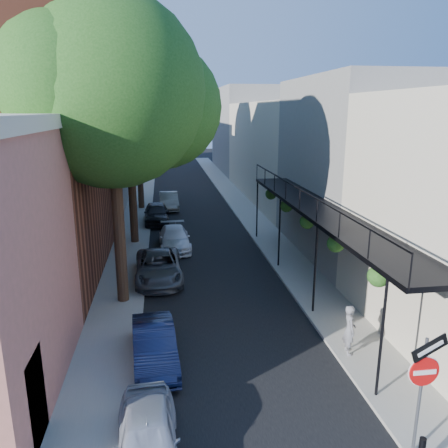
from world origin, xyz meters
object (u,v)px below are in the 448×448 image
object	(u,v)px
oak_near	(124,96)
oak_mid	(136,116)
parked_car_b	(154,346)
pedestrian	(349,330)
parked_car_f	(169,201)
parked_car_a	(148,437)
parked_car_e	(157,213)
oak_far	(143,98)
parked_car_c	(159,267)
sign_post	(424,376)
parked_car_d	(175,238)

from	to	relation	value
oak_near	oak_mid	world-z (taller)	oak_near
parked_car_b	pedestrian	xyz separation A→B (m)	(5.91, -0.45, 0.32)
oak_mid	parked_car_f	size ratio (longest dim) A/B	2.64
parked_car_a	parked_car_f	xyz separation A→B (m)	(0.90, 24.99, 0.06)
oak_mid	parked_car_e	size ratio (longest dim) A/B	2.55
oak_near	parked_car_a	size ratio (longest dim) A/B	3.40
oak_mid	oak_far	world-z (taller)	oak_far
parked_car_c	parked_car_f	world-z (taller)	parked_car_f
parked_car_e	sign_post	bearing A→B (deg)	-76.52
parked_car_d	parked_car_e	xyz separation A→B (m)	(-1.03, 5.76, 0.10)
parked_car_c	parked_car_f	bearing A→B (deg)	85.67
parked_car_c	parked_car_e	xyz separation A→B (m)	(-0.19, 10.25, 0.07)
oak_mid	parked_car_d	xyz separation A→B (m)	(1.85, -1.51, -6.48)
parked_car_c	parked_car_f	size ratio (longest dim) A/B	1.14
sign_post	parked_car_f	distance (m)	26.23
sign_post	parked_car_a	bearing A→B (deg)	172.60
parked_car_d	parked_car_f	distance (m)	9.99
parked_car_e	oak_far	bearing A→B (deg)	97.45
parked_car_c	parked_car_d	bearing A→B (deg)	77.92
oak_near	sign_post	bearing A→B (deg)	-54.91
parked_car_b	pedestrian	distance (m)	5.94
sign_post	oak_near	distance (m)	12.77
parked_car_e	pedestrian	bearing A→B (deg)	-72.51
oak_near	parked_car_f	distance (m)	18.05
parked_car_b	parked_car_a	bearing A→B (deg)	-95.82
parked_car_e	parked_car_f	xyz separation A→B (m)	(0.90, 4.23, -0.05)
sign_post	parked_car_b	world-z (taller)	sign_post
oak_far	parked_car_e	bearing A→B (deg)	-81.04
sign_post	oak_mid	distance (m)	19.14
parked_car_a	parked_car_d	bearing A→B (deg)	83.55
oak_mid	parked_car_c	bearing A→B (deg)	-80.47
sign_post	oak_far	size ratio (longest dim) A/B	0.25
parked_car_a	parked_car_c	size ratio (longest dim) A/B	0.76
oak_near	parked_car_a	xyz separation A→B (m)	(0.77, -8.54, -7.31)
oak_near	parked_car_a	distance (m)	11.26
parked_car_d	pedestrian	xyz separation A→B (m)	(4.97, -11.67, 0.33)
parked_car_b	parked_car_c	xyz separation A→B (m)	(0.10, 6.72, 0.03)
oak_mid	parked_car_d	world-z (taller)	oak_mid
oak_mid	parked_car_c	distance (m)	8.86
parked_car_a	parked_car_d	size ratio (longest dim) A/B	0.84
oak_near	oak_mid	size ratio (longest dim) A/B	1.12
oak_near	pedestrian	xyz separation A→B (m)	(6.77, -5.21, -6.97)
sign_post	oak_near	size ratio (longest dim) A/B	0.26
oak_mid	parked_car_e	distance (m)	7.70
sign_post	parked_car_b	distance (m)	7.40
oak_near	oak_far	distance (m)	17.01
parked_car_d	pedestrian	size ratio (longest dim) A/B	2.53
oak_far	parked_car_e	size ratio (longest dim) A/B	2.97
oak_mid	parked_car_f	bearing A→B (deg)	78.57
parked_car_d	parked_car_f	bearing A→B (deg)	88.93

